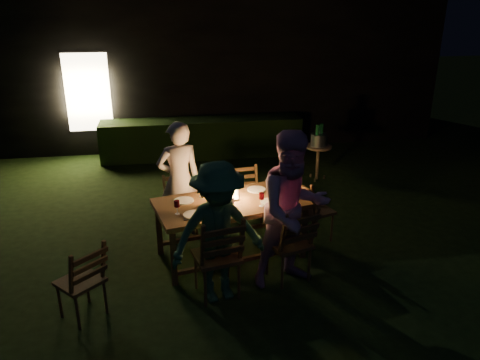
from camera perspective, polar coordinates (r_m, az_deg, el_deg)
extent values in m
plane|color=black|center=(6.77, 2.53, -6.65)|extent=(40.00, 40.00, 0.00)
cube|color=black|center=(12.22, -3.45, 13.85)|extent=(10.00, 4.00, 3.20)
cube|color=#FFE5B2|center=(10.34, -18.05, 10.11)|extent=(0.90, 0.06, 1.60)
cube|color=black|center=(10.02, -4.64, 5.16)|extent=(4.20, 0.70, 0.80)
cube|color=#462817|center=(5.92, -1.15, -2.87)|extent=(2.02, 1.31, 0.06)
cube|color=#462817|center=(5.56, -8.08, -9.49)|extent=(0.07, 0.07, 0.69)
cube|color=#462817|center=(6.22, -9.81, -6.07)|extent=(0.07, 0.07, 0.69)
cube|color=#462817|center=(6.11, 7.73, -6.47)|extent=(0.07, 0.07, 0.69)
cube|color=#462817|center=(6.72, 4.57, -3.67)|extent=(0.07, 0.07, 0.69)
cube|color=#462817|center=(5.27, -2.87, -9.28)|extent=(0.56, 0.54, 0.04)
cube|color=#462817|center=(4.95, -2.18, -7.39)|extent=(0.50, 0.25, 0.56)
cube|color=#462817|center=(5.60, 5.96, -7.72)|extent=(0.56, 0.55, 0.04)
cube|color=#462817|center=(5.32, 7.22, -5.88)|extent=(0.48, 0.28, 0.54)
cube|color=#462817|center=(6.59, -7.11, -3.61)|extent=(0.48, 0.47, 0.04)
cube|color=#462817|center=(6.64, -7.60, -1.00)|extent=(0.42, 0.22, 0.48)
cube|color=#462817|center=(6.88, 0.97, -2.38)|extent=(0.44, 0.42, 0.04)
cube|color=#462817|center=(6.93, 0.58, 0.10)|extent=(0.41, 0.17, 0.47)
cube|color=#462817|center=(6.55, 9.19, -3.66)|extent=(0.52, 0.53, 0.04)
cube|color=#462817|center=(6.34, 7.98, -1.76)|extent=(0.27, 0.45, 0.50)
cube|color=#462817|center=(5.24, -18.92, -11.63)|extent=(0.57, 0.57, 0.04)
cube|color=#462817|center=(4.97, -18.12, -9.85)|extent=(0.40, 0.38, 0.49)
imported|color=beige|center=(6.49, -7.43, -0.02)|extent=(0.68, 0.52, 1.66)
imported|color=#C285B3|center=(5.33, 6.50, -3.68)|extent=(1.03, 0.88, 1.86)
imported|color=#336643|center=(5.06, -2.68, -6.52)|extent=(1.15, 0.81, 1.62)
cube|color=white|center=(5.96, -0.87, -2.22)|extent=(0.15, 0.15, 0.03)
cube|color=white|center=(5.84, -0.89, 0.66)|extent=(0.16, 0.16, 0.03)
cylinder|color=#FF9E3F|center=(5.91, -0.88, -1.20)|extent=(0.09, 0.09, 0.18)
cylinder|color=white|center=(5.94, -6.88, -2.51)|extent=(0.25, 0.25, 0.01)
cylinder|color=white|center=(5.56, -5.68, -4.22)|extent=(0.25, 0.25, 0.01)
cylinder|color=white|center=(6.24, 2.01, -1.16)|extent=(0.25, 0.25, 0.01)
cylinder|color=white|center=(5.88, 3.72, -2.68)|extent=(0.25, 0.25, 0.01)
cylinder|color=#0F471E|center=(5.77, -3.49, -1.70)|extent=(0.07, 0.07, 0.28)
cube|color=red|center=(5.58, -1.44, -4.01)|extent=(0.18, 0.14, 0.01)
cube|color=red|center=(5.85, 4.94, -2.84)|extent=(0.18, 0.14, 0.01)
cube|color=black|center=(5.47, -6.15, -4.70)|extent=(0.14, 0.07, 0.01)
cylinder|color=#937149|center=(8.69, 9.55, 4.03)|extent=(0.49, 0.49, 0.04)
cylinder|color=#937149|center=(8.79, 9.42, 2.05)|extent=(0.06, 0.06, 0.64)
cylinder|color=#A5A8AD|center=(8.66, 9.60, 4.85)|extent=(0.30, 0.30, 0.22)
cylinder|color=#0F471E|center=(8.59, 9.38, 5.08)|extent=(0.07, 0.07, 0.32)
cylinder|color=#0F471E|center=(8.70, 9.85, 5.25)|extent=(0.07, 0.07, 0.32)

